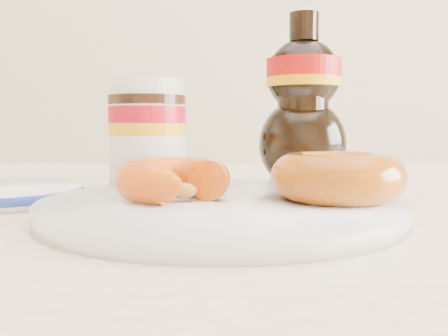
{
  "coord_description": "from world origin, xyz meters",
  "views": [
    {
      "loc": [
        -0.05,
        -0.4,
        0.82
      ],
      "look_at": [
        -0.06,
        0.05,
        0.79
      ],
      "focal_mm": 40.0,
      "sensor_mm": 36.0,
      "label": 1
    }
  ],
  "objects_px": {
    "donut_whole": "(337,177)",
    "nutella_jar": "(147,131)",
    "dark_jar": "(157,143)",
    "syrup_bottle": "(303,100)",
    "plate": "(222,207)",
    "donut_bitten": "(173,179)",
    "blue_rim_saucer": "(2,193)",
    "dining_table": "(289,279)"
  },
  "relations": [
    {
      "from": "donut_whole",
      "to": "nutella_jar",
      "type": "bearing_deg",
      "value": 136.96
    },
    {
      "from": "dark_jar",
      "to": "syrup_bottle",
      "type": "bearing_deg",
      "value": -21.6
    },
    {
      "from": "plate",
      "to": "donut_whole",
      "type": "relative_size",
      "value": 2.76
    },
    {
      "from": "plate",
      "to": "donut_bitten",
      "type": "bearing_deg",
      "value": -175.59
    },
    {
      "from": "nutella_jar",
      "to": "dark_jar",
      "type": "distance_m",
      "value": 0.12
    },
    {
      "from": "plate",
      "to": "syrup_bottle",
      "type": "height_order",
      "value": "syrup_bottle"
    },
    {
      "from": "donut_bitten",
      "to": "dark_jar",
      "type": "height_order",
      "value": "dark_jar"
    },
    {
      "from": "donut_whole",
      "to": "blue_rim_saucer",
      "type": "xyz_separation_m",
      "value": [
        -0.31,
        0.07,
        -0.02
      ]
    },
    {
      "from": "donut_bitten",
      "to": "donut_whole",
      "type": "distance_m",
      "value": 0.13
    },
    {
      "from": "dining_table",
      "to": "donut_whole",
      "type": "bearing_deg",
      "value": -75.44
    },
    {
      "from": "donut_bitten",
      "to": "syrup_bottle",
      "type": "distance_m",
      "value": 0.26
    },
    {
      "from": "donut_bitten",
      "to": "blue_rim_saucer",
      "type": "height_order",
      "value": "donut_bitten"
    },
    {
      "from": "dining_table",
      "to": "donut_whole",
      "type": "distance_m",
      "value": 0.16
    },
    {
      "from": "plate",
      "to": "nutella_jar",
      "type": "relative_size",
      "value": 2.33
    },
    {
      "from": "blue_rim_saucer",
      "to": "dining_table",
      "type": "bearing_deg",
      "value": 6.95
    },
    {
      "from": "dining_table",
      "to": "nutella_jar",
      "type": "relative_size",
      "value": 11.25
    },
    {
      "from": "nutella_jar",
      "to": "dark_jar",
      "type": "bearing_deg",
      "value": 94.77
    },
    {
      "from": "donut_whole",
      "to": "dark_jar",
      "type": "distance_m",
      "value": 0.35
    },
    {
      "from": "dining_table",
      "to": "plate",
      "type": "xyz_separation_m",
      "value": [
        -0.06,
        -0.1,
        0.09
      ]
    },
    {
      "from": "dark_jar",
      "to": "dining_table",
      "type": "bearing_deg",
      "value": -48.49
    },
    {
      "from": "dining_table",
      "to": "blue_rim_saucer",
      "type": "relative_size",
      "value": 9.1
    },
    {
      "from": "donut_bitten",
      "to": "syrup_bottle",
      "type": "xyz_separation_m",
      "value": [
        0.13,
        0.22,
        0.07
      ]
    },
    {
      "from": "donut_bitten",
      "to": "blue_rim_saucer",
      "type": "distance_m",
      "value": 0.19
    },
    {
      "from": "syrup_bottle",
      "to": "dark_jar",
      "type": "height_order",
      "value": "syrup_bottle"
    },
    {
      "from": "donut_bitten",
      "to": "donut_whole",
      "type": "height_order",
      "value": "donut_whole"
    },
    {
      "from": "donut_bitten",
      "to": "dining_table",
      "type": "bearing_deg",
      "value": 60.99
    },
    {
      "from": "donut_whole",
      "to": "nutella_jar",
      "type": "height_order",
      "value": "nutella_jar"
    },
    {
      "from": "dining_table",
      "to": "syrup_bottle",
      "type": "xyz_separation_m",
      "value": [
        0.02,
        0.11,
        0.19
      ]
    },
    {
      "from": "donut_whole",
      "to": "blue_rim_saucer",
      "type": "bearing_deg",
      "value": 167.02
    },
    {
      "from": "donut_bitten",
      "to": "syrup_bottle",
      "type": "relative_size",
      "value": 0.45
    },
    {
      "from": "nutella_jar",
      "to": "plate",
      "type": "bearing_deg",
      "value": -61.42
    },
    {
      "from": "blue_rim_saucer",
      "to": "syrup_bottle",
      "type": "bearing_deg",
      "value": 25.83
    },
    {
      "from": "donut_bitten",
      "to": "nutella_jar",
      "type": "bearing_deg",
      "value": 122.75
    },
    {
      "from": "donut_whole",
      "to": "syrup_bottle",
      "type": "relative_size",
      "value": 0.51
    },
    {
      "from": "plate",
      "to": "blue_rim_saucer",
      "type": "relative_size",
      "value": 1.88
    },
    {
      "from": "plate",
      "to": "dining_table",
      "type": "bearing_deg",
      "value": 57.7
    },
    {
      "from": "nutella_jar",
      "to": "dark_jar",
      "type": "height_order",
      "value": "nutella_jar"
    },
    {
      "from": "dining_table",
      "to": "donut_bitten",
      "type": "relative_size",
      "value": 15.17
    },
    {
      "from": "dark_jar",
      "to": "blue_rim_saucer",
      "type": "xyz_separation_m",
      "value": [
        -0.11,
        -0.22,
        -0.04
      ]
    },
    {
      "from": "nutella_jar",
      "to": "blue_rim_saucer",
      "type": "xyz_separation_m",
      "value": [
        -0.12,
        -0.1,
        -0.06
      ]
    },
    {
      "from": "dining_table",
      "to": "donut_bitten",
      "type": "xyz_separation_m",
      "value": [
        -0.1,
        -0.11,
        0.11
      ]
    },
    {
      "from": "plate",
      "to": "donut_bitten",
      "type": "distance_m",
      "value": 0.05
    }
  ]
}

